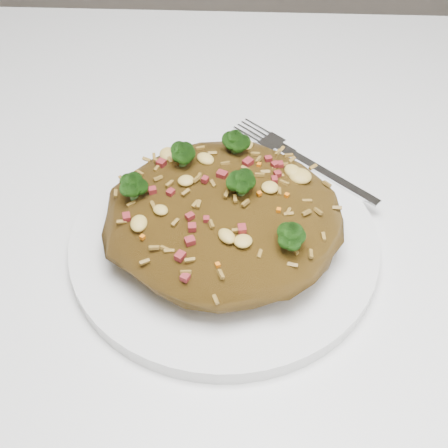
{
  "coord_description": "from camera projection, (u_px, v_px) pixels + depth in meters",
  "views": [
    {
      "loc": [
        0.0,
        -0.34,
        1.15
      ],
      "look_at": [
        -0.01,
        0.0,
        0.78
      ],
      "focal_mm": 50.0,
      "sensor_mm": 36.0,
      "label": 1
    }
  ],
  "objects": [
    {
      "name": "fork",
      "position": [
        311.0,
        165.0,
        0.57
      ],
      "size": [
        0.13,
        0.12,
        0.0
      ],
      "rotation": [
        0.0,
        0.0,
        -0.72
      ],
      "color": "silver",
      "rests_on": "plate"
    },
    {
      "name": "plate",
      "position": [
        224.0,
        242.0,
        0.52
      ],
      "size": [
        0.25,
        0.25,
        0.01
      ],
      "primitive_type": "cylinder",
      "color": "white",
      "rests_on": "dining_table"
    },
    {
      "name": "fried_rice",
      "position": [
        224.0,
        210.0,
        0.49
      ],
      "size": [
        0.19,
        0.18,
        0.07
      ],
      "color": "brown",
      "rests_on": "plate"
    },
    {
      "name": "dining_table",
      "position": [
        234.0,
        313.0,
        0.59
      ],
      "size": [
        1.2,
        0.8,
        0.75
      ],
      "color": "white",
      "rests_on": "ground"
    }
  ]
}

